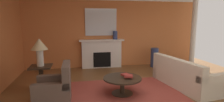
{
  "coord_description": "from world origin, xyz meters",
  "views": [
    {
      "loc": [
        -1.43,
        -4.32,
        1.93
      ],
      "look_at": [
        -0.4,
        1.12,
        1.0
      ],
      "focal_mm": 29.66,
      "sensor_mm": 36.0,
      "label": 1
    }
  ],
  "objects_px": {
    "table_lamp": "(39,47)",
    "vase_mantel_right": "(115,35)",
    "coffee_table": "(122,82)",
    "fireplace": "(102,54)",
    "armchair_near_window": "(55,91)",
    "vase_tall_corner": "(154,57)",
    "mantel_mirror": "(101,22)",
    "side_table": "(41,77)",
    "sofa": "(184,77)"
  },
  "relations": [
    {
      "from": "mantel_mirror",
      "to": "table_lamp",
      "type": "bearing_deg",
      "value": -130.04
    },
    {
      "from": "sofa",
      "to": "armchair_near_window",
      "type": "bearing_deg",
      "value": -172.63
    },
    {
      "from": "coffee_table",
      "to": "table_lamp",
      "type": "distance_m",
      "value": 2.39
    },
    {
      "from": "mantel_mirror",
      "to": "vase_mantel_right",
      "type": "xyz_separation_m",
      "value": [
        0.55,
        -0.17,
        -0.52
      ]
    },
    {
      "from": "sofa",
      "to": "coffee_table",
      "type": "bearing_deg",
      "value": -173.84
    },
    {
      "from": "mantel_mirror",
      "to": "coffee_table",
      "type": "height_order",
      "value": "mantel_mirror"
    },
    {
      "from": "fireplace",
      "to": "vase_tall_corner",
      "type": "xyz_separation_m",
      "value": [
        2.17,
        -0.3,
        -0.16
      ]
    },
    {
      "from": "coffee_table",
      "to": "side_table",
      "type": "distance_m",
      "value": 2.22
    },
    {
      "from": "mantel_mirror",
      "to": "coffee_table",
      "type": "xyz_separation_m",
      "value": [
        0.16,
        -2.97,
        -1.51
      ]
    },
    {
      "from": "fireplace",
      "to": "vase_mantel_right",
      "type": "distance_m",
      "value": 0.95
    },
    {
      "from": "fireplace",
      "to": "armchair_near_window",
      "type": "distance_m",
      "value": 3.46
    },
    {
      "from": "coffee_table",
      "to": "vase_mantel_right",
      "type": "bearing_deg",
      "value": 82.16
    },
    {
      "from": "side_table",
      "to": "sofa",
      "type": "bearing_deg",
      "value": -6.11
    },
    {
      "from": "vase_mantel_right",
      "to": "sofa",
      "type": "bearing_deg",
      "value": -59.53
    },
    {
      "from": "vase_tall_corner",
      "to": "side_table",
      "type": "bearing_deg",
      "value": -155.13
    },
    {
      "from": "fireplace",
      "to": "table_lamp",
      "type": "relative_size",
      "value": 2.4
    },
    {
      "from": "fireplace",
      "to": "table_lamp",
      "type": "distance_m",
      "value": 3.03
    },
    {
      "from": "vase_tall_corner",
      "to": "vase_mantel_right",
      "type": "xyz_separation_m",
      "value": [
        -1.62,
        0.25,
        0.93
      ]
    },
    {
      "from": "fireplace",
      "to": "vase_mantel_right",
      "type": "xyz_separation_m",
      "value": [
        0.55,
        -0.05,
        0.78
      ]
    },
    {
      "from": "coffee_table",
      "to": "side_table",
      "type": "bearing_deg",
      "value": 163.28
    },
    {
      "from": "armchair_near_window",
      "to": "table_lamp",
      "type": "distance_m",
      "value": 1.36
    },
    {
      "from": "sofa",
      "to": "coffee_table",
      "type": "height_order",
      "value": "sofa"
    },
    {
      "from": "fireplace",
      "to": "armchair_near_window",
      "type": "bearing_deg",
      "value": -115.87
    },
    {
      "from": "vase_tall_corner",
      "to": "vase_mantel_right",
      "type": "distance_m",
      "value": 1.88
    },
    {
      "from": "fireplace",
      "to": "mantel_mirror",
      "type": "height_order",
      "value": "mantel_mirror"
    },
    {
      "from": "table_lamp",
      "to": "sofa",
      "type": "bearing_deg",
      "value": -6.11
    },
    {
      "from": "mantel_mirror",
      "to": "armchair_near_window",
      "type": "distance_m",
      "value": 3.88
    },
    {
      "from": "mantel_mirror",
      "to": "vase_tall_corner",
      "type": "relative_size",
      "value": 1.62
    },
    {
      "from": "table_lamp",
      "to": "vase_mantel_right",
      "type": "bearing_deg",
      "value": 40.75
    },
    {
      "from": "sofa",
      "to": "vase_tall_corner",
      "type": "bearing_deg",
      "value": 87.79
    },
    {
      "from": "armchair_near_window",
      "to": "vase_tall_corner",
      "type": "distance_m",
      "value": 4.63
    },
    {
      "from": "side_table",
      "to": "vase_tall_corner",
      "type": "distance_m",
      "value": 4.55
    },
    {
      "from": "coffee_table",
      "to": "vase_mantel_right",
      "type": "relative_size",
      "value": 2.94
    },
    {
      "from": "fireplace",
      "to": "mantel_mirror",
      "type": "relative_size",
      "value": 1.42
    },
    {
      "from": "coffee_table",
      "to": "table_lamp",
      "type": "height_order",
      "value": "table_lamp"
    },
    {
      "from": "armchair_near_window",
      "to": "vase_mantel_right",
      "type": "relative_size",
      "value": 2.79
    },
    {
      "from": "coffee_table",
      "to": "vase_tall_corner",
      "type": "relative_size",
      "value": 1.27
    },
    {
      "from": "sofa",
      "to": "armchair_near_window",
      "type": "height_order",
      "value": "armchair_near_window"
    },
    {
      "from": "sofa",
      "to": "vase_tall_corner",
      "type": "xyz_separation_m",
      "value": [
        0.09,
        2.35,
        0.09
      ]
    },
    {
      "from": "sofa",
      "to": "table_lamp",
      "type": "distance_m",
      "value": 4.17
    },
    {
      "from": "sofa",
      "to": "vase_tall_corner",
      "type": "height_order",
      "value": "sofa"
    },
    {
      "from": "fireplace",
      "to": "vase_tall_corner",
      "type": "bearing_deg",
      "value": -7.86
    },
    {
      "from": "armchair_near_window",
      "to": "table_lamp",
      "type": "relative_size",
      "value": 1.27
    },
    {
      "from": "sofa",
      "to": "side_table",
      "type": "relative_size",
      "value": 3.15
    },
    {
      "from": "sofa",
      "to": "coffee_table",
      "type": "relative_size",
      "value": 2.21
    },
    {
      "from": "fireplace",
      "to": "table_lamp",
      "type": "xyz_separation_m",
      "value": [
        -1.96,
        -2.21,
        0.68
      ]
    },
    {
      "from": "fireplace",
      "to": "vase_tall_corner",
      "type": "height_order",
      "value": "fireplace"
    },
    {
      "from": "vase_mantel_right",
      "to": "vase_tall_corner",
      "type": "bearing_deg",
      "value": -8.79
    },
    {
      "from": "fireplace",
      "to": "table_lamp",
      "type": "bearing_deg",
      "value": -131.54
    },
    {
      "from": "coffee_table",
      "to": "table_lamp",
      "type": "bearing_deg",
      "value": 163.28
    }
  ]
}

